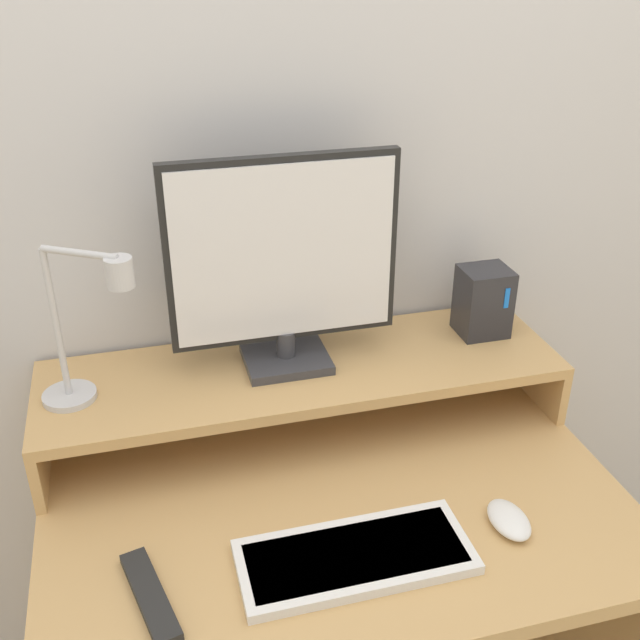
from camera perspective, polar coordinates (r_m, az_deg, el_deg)
wall_back at (r=1.47m, az=-3.29°, el=12.66°), size 6.00×0.05×2.50m
desk at (r=1.53m, az=0.80°, el=-19.35°), size 1.01×0.72×0.75m
monitor_shelf at (r=1.47m, az=-1.35°, el=-4.16°), size 1.01×0.30×0.13m
monitor at (r=1.37m, az=-2.79°, el=4.43°), size 0.43×0.14×0.41m
desk_lamp at (r=1.33m, az=-17.42°, el=-0.88°), size 0.19×0.14×0.30m
router_dock at (r=1.57m, az=12.32°, el=1.40°), size 0.10×0.09×0.14m
keyboard at (r=1.23m, az=2.69°, el=-17.55°), size 0.37×0.16×0.02m
mouse at (r=1.32m, az=14.20°, el=-14.53°), size 0.06×0.10×0.03m
remote_control at (r=1.21m, az=-12.82°, el=-19.82°), size 0.08×0.19×0.02m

